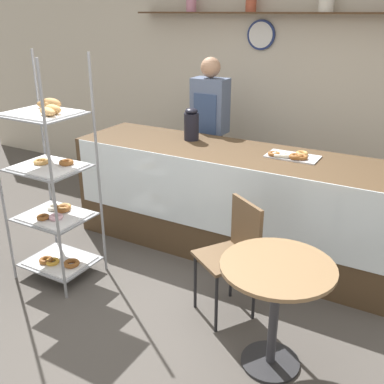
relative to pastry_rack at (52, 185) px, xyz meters
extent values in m
plane|color=#4C4742|center=(1.08, 0.03, -0.84)|extent=(14.00, 14.00, 0.00)
cube|color=beige|center=(1.08, 2.52, 0.51)|extent=(10.00, 0.06, 2.70)
cube|color=#4C331E|center=(1.08, 2.37, 1.30)|extent=(3.56, 0.24, 0.02)
cylinder|color=#CC7F99|center=(-0.04, 2.37, 1.41)|extent=(0.11, 0.11, 0.18)
cylinder|color=#B24C33|center=(0.69, 2.37, 1.40)|extent=(0.11, 0.11, 0.17)
cylinder|color=silver|center=(1.48, 2.37, 1.40)|extent=(0.15, 0.15, 0.17)
cylinder|color=navy|center=(0.79, 2.48, 1.08)|extent=(0.32, 0.03, 0.32)
cylinder|color=white|center=(0.79, 2.46, 1.08)|extent=(0.27, 0.00, 0.27)
cube|color=#4C3823|center=(1.08, 1.15, -0.34)|extent=(3.03, 0.80, 0.99)
cube|color=silver|center=(1.08, 0.75, -0.16)|extent=(2.91, 0.01, 0.64)
cylinder|color=gray|center=(0.29, -0.26, 0.10)|extent=(0.02, 0.02, 1.88)
cylinder|color=gray|center=(-0.31, 0.24, 0.10)|extent=(0.02, 0.02, 1.88)
cylinder|color=gray|center=(0.29, 0.24, 0.10)|extent=(0.02, 0.02, 1.88)
cube|color=gray|center=(-0.01, -0.01, -0.72)|extent=(0.58, 0.48, 0.01)
cube|color=white|center=(-0.01, -0.01, -0.71)|extent=(0.51, 0.42, 0.01)
torus|color=brown|center=(-0.08, -0.10, -0.68)|extent=(0.12, 0.12, 0.04)
torus|color=brown|center=(0.15, -0.03, -0.68)|extent=(0.14, 0.14, 0.04)
torus|color=gold|center=(-0.02, -0.08, -0.68)|extent=(0.12, 0.12, 0.03)
cube|color=gray|center=(-0.01, -0.01, -0.28)|extent=(0.58, 0.48, 0.01)
cube|color=white|center=(-0.01, -0.01, -0.27)|extent=(0.51, 0.42, 0.01)
torus|color=#EAB2C1|center=(0.07, -0.06, -0.25)|extent=(0.11, 0.11, 0.04)
torus|color=brown|center=(-0.02, -0.11, -0.25)|extent=(0.10, 0.10, 0.03)
torus|color=tan|center=(-0.03, 0.12, -0.25)|extent=(0.13, 0.13, 0.03)
torus|color=silver|center=(-0.09, 0.08, -0.25)|extent=(0.12, 0.12, 0.03)
torus|color=brown|center=(0.00, 0.08, -0.25)|extent=(0.14, 0.14, 0.04)
cube|color=gray|center=(-0.01, -0.01, 0.15)|extent=(0.58, 0.48, 0.01)
cube|color=white|center=(-0.01, -0.01, 0.16)|extent=(0.51, 0.42, 0.01)
torus|color=brown|center=(0.10, 0.09, 0.19)|extent=(0.12, 0.12, 0.04)
torus|color=tan|center=(-0.09, 0.00, 0.19)|extent=(0.13, 0.13, 0.03)
cube|color=gray|center=(-0.01, -0.01, 0.59)|extent=(0.58, 0.48, 0.01)
cube|color=white|center=(-0.01, -0.01, 0.60)|extent=(0.51, 0.42, 0.01)
ellipsoid|color=tan|center=(0.12, -0.01, 0.64)|extent=(0.17, 0.09, 0.07)
ellipsoid|color=tan|center=(0.14, -0.08, 0.64)|extent=(0.21, 0.14, 0.06)
ellipsoid|color=#B27F47|center=(-0.04, 0.13, 0.65)|extent=(0.20, 0.09, 0.08)
ellipsoid|color=olive|center=(-0.07, 0.10, 0.64)|extent=(0.18, 0.08, 0.06)
cube|color=#282833|center=(0.53, 1.77, -0.36)|extent=(0.22, 0.19, 0.96)
cube|color=slate|center=(0.53, 1.77, 0.40)|extent=(0.37, 0.22, 0.57)
cube|color=#334770|center=(0.53, 1.66, 0.30)|extent=(0.26, 0.01, 0.48)
sphere|color=tan|center=(0.53, 1.77, 0.79)|extent=(0.20, 0.20, 0.20)
cylinder|color=#262628|center=(1.99, -0.13, -0.83)|extent=(0.39, 0.39, 0.02)
cylinder|color=#333338|center=(1.99, -0.13, -0.47)|extent=(0.06, 0.06, 0.71)
cylinder|color=olive|center=(1.99, -0.13, -0.10)|extent=(0.70, 0.70, 0.02)
cylinder|color=black|center=(1.26, 0.15, -0.60)|extent=(0.02, 0.02, 0.47)
cylinder|color=black|center=(1.53, -0.02, -0.60)|extent=(0.02, 0.02, 0.47)
cylinder|color=black|center=(1.44, 0.42, -0.60)|extent=(0.02, 0.02, 0.47)
cylinder|color=black|center=(1.71, 0.25, -0.60)|extent=(0.02, 0.02, 0.47)
cube|color=brown|center=(1.49, 0.20, -0.35)|extent=(0.53, 0.53, 0.03)
cube|color=brown|center=(1.58, 0.35, -0.14)|extent=(0.32, 0.22, 0.40)
cylinder|color=black|center=(0.58, 1.29, 0.29)|extent=(0.14, 0.14, 0.26)
ellipsoid|color=black|center=(0.58, 1.29, 0.44)|extent=(0.12, 0.12, 0.06)
cube|color=silver|center=(1.62, 1.23, 0.16)|extent=(0.44, 0.25, 0.01)
torus|color=silver|center=(1.52, 1.16, 0.18)|extent=(0.12, 0.12, 0.03)
torus|color=brown|center=(1.67, 1.16, 0.19)|extent=(0.11, 0.11, 0.04)
torus|color=brown|center=(1.48, 1.16, 0.18)|extent=(0.10, 0.10, 0.03)
torus|color=silver|center=(1.58, 1.17, 0.18)|extent=(0.11, 0.11, 0.03)
torus|color=brown|center=(1.71, 1.18, 0.18)|extent=(0.12, 0.12, 0.03)
torus|color=tan|center=(1.68, 1.28, 0.18)|extent=(0.11, 0.11, 0.03)
camera|label=1|loc=(2.69, -2.41, 1.33)|focal=42.00mm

